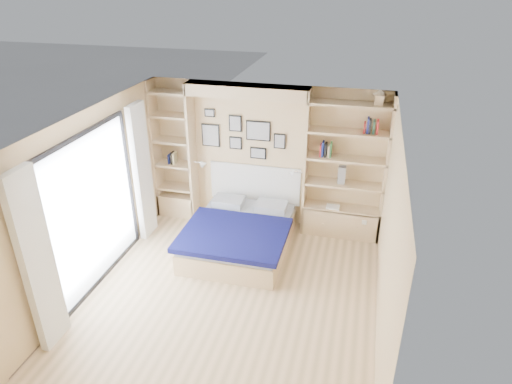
# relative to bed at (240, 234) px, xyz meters

# --- Properties ---
(ground) EXTENTS (4.50, 4.50, 0.00)m
(ground) POSITION_rel_bed_xyz_m (0.21, -1.22, -0.27)
(ground) COLOR #DFB98B
(ground) RESTS_ON ground
(room_shell) EXTENTS (4.50, 4.50, 4.50)m
(room_shell) POSITION_rel_bed_xyz_m (-0.18, 0.30, 0.81)
(room_shell) COLOR #D2B183
(room_shell) RESTS_ON ground
(bed) EXTENTS (1.62, 2.02, 1.07)m
(bed) POSITION_rel_bed_xyz_m (0.00, 0.00, 0.00)
(bed) COLOR beige
(bed) RESTS_ON ground
(photo_gallery) EXTENTS (1.48, 0.02, 0.82)m
(photo_gallery) POSITION_rel_bed_xyz_m (-0.24, 1.00, 1.34)
(photo_gallery) COLOR black
(photo_gallery) RESTS_ON ground
(reading_lamps) EXTENTS (1.92, 0.12, 0.15)m
(reading_lamps) POSITION_rel_bed_xyz_m (-0.09, 0.78, 0.83)
(reading_lamps) COLOR silver
(reading_lamps) RESTS_ON ground
(shelf_decor) EXTENTS (3.59, 0.23, 2.03)m
(shelf_decor) POSITION_rel_bed_xyz_m (1.29, 0.85, 1.41)
(shelf_decor) COLOR #A51E1E
(shelf_decor) RESTS_ON ground
(deck) EXTENTS (3.20, 4.00, 0.05)m
(deck) POSITION_rel_bed_xyz_m (-3.39, -1.22, -0.27)
(deck) COLOR #68594C
(deck) RESTS_ON ground
(deck_chair) EXTENTS (0.65, 0.94, 0.87)m
(deck_chair) POSITION_rel_bed_xyz_m (-3.33, -0.99, 0.15)
(deck_chair) COLOR tan
(deck_chair) RESTS_ON ground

